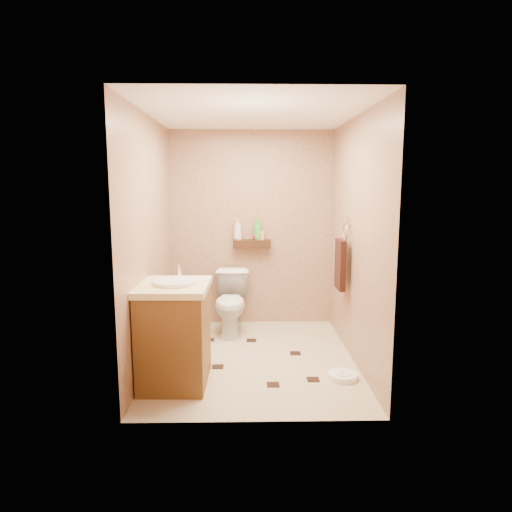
{
  "coord_description": "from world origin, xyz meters",
  "views": [
    {
      "loc": [
        -0.07,
        -4.4,
        1.74
      ],
      "look_at": [
        0.03,
        0.25,
        1.01
      ],
      "focal_mm": 32.0,
      "sensor_mm": 36.0,
      "label": 1
    }
  ],
  "objects": [
    {
      "name": "bottle_b",
      "position": [
        -0.17,
        1.17,
        1.15
      ],
      "size": [
        0.08,
        0.08,
        0.15
      ],
      "primitive_type": "imported",
      "rotation": [
        0.0,
        0.0,
        4.86
      ],
      "color": "gold",
      "rests_on": "wall_shelf"
    },
    {
      "name": "bottle_c",
      "position": [
        0.06,
        1.17,
        1.13
      ],
      "size": [
        0.13,
        0.13,
        0.13
      ],
      "primitive_type": "imported",
      "rotation": [
        0.0,
        0.0,
        2.09
      ],
      "color": "red",
      "rests_on": "wall_shelf"
    },
    {
      "name": "toilet",
      "position": [
        -0.25,
        0.83,
        0.36
      ],
      "size": [
        0.42,
        0.72,
        0.72
      ],
      "primitive_type": "imported",
      "rotation": [
        0.0,
        0.0,
        -0.02
      ],
      "color": "white",
      "rests_on": "ground"
    },
    {
      "name": "toilet_paper",
      "position": [
        -0.94,
        0.65,
        0.6
      ],
      "size": [
        0.12,
        0.11,
        0.12
      ],
      "color": "white",
      "rests_on": "wall_left"
    },
    {
      "name": "wall_right",
      "position": [
        1.0,
        0.0,
        1.2
      ],
      "size": [
        0.04,
        2.5,
        2.4
      ],
      "primitive_type": "cube",
      "color": "tan",
      "rests_on": "ground"
    },
    {
      "name": "floor_accents",
      "position": [
        0.05,
        -0.02,
        0.0
      ],
      "size": [
        1.13,
        1.29,
        0.01
      ],
      "color": "black",
      "rests_on": "ground"
    },
    {
      "name": "vanity",
      "position": [
        -0.7,
        -0.54,
        0.46
      ],
      "size": [
        0.62,
        0.74,
        1.03
      ],
      "rotation": [
        0.0,
        0.0,
        -0.02
      ],
      "color": "brown",
      "rests_on": "ground"
    },
    {
      "name": "bottle_e",
      "position": [
        0.1,
        1.17,
        1.15
      ],
      "size": [
        0.09,
        0.09,
        0.17
      ],
      "primitive_type": "imported",
      "rotation": [
        0.0,
        0.0,
        3.36
      ],
      "color": "#FB8153",
      "rests_on": "wall_shelf"
    },
    {
      "name": "wall_front",
      "position": [
        0.0,
        -1.25,
        1.2
      ],
      "size": [
        2.0,
        0.04,
        2.4
      ],
      "primitive_type": "cube",
      "color": "tan",
      "rests_on": "ground"
    },
    {
      "name": "ground",
      "position": [
        0.0,
        0.0,
        0.0
      ],
      "size": [
        2.5,
        2.5,
        0.0
      ],
      "primitive_type": "plane",
      "color": "beige",
      "rests_on": "ground"
    },
    {
      "name": "toilet_brush",
      "position": [
        -0.82,
        1.07,
        0.17
      ],
      "size": [
        0.11,
        0.11,
        0.48
      ],
      "color": "#196457",
      "rests_on": "ground"
    },
    {
      "name": "ceiling",
      "position": [
        0.0,
        0.0,
        2.4
      ],
      "size": [
        2.0,
        2.5,
        0.02
      ],
      "primitive_type": "cube",
      "color": "white",
      "rests_on": "wall_back"
    },
    {
      "name": "wall_left",
      "position": [
        -1.0,
        0.0,
        1.2
      ],
      "size": [
        0.04,
        2.5,
        2.4
      ],
      "primitive_type": "cube",
      "color": "tan",
      "rests_on": "ground"
    },
    {
      "name": "towel_ring",
      "position": [
        0.91,
        0.25,
        0.95
      ],
      "size": [
        0.12,
        0.3,
        0.76
      ],
      "color": "silver",
      "rests_on": "wall_right"
    },
    {
      "name": "bathroom_scale",
      "position": [
        0.8,
        -0.51,
        0.03
      ],
      "size": [
        0.31,
        0.31,
        0.05
      ],
      "rotation": [
        0.0,
        0.0,
        0.16
      ],
      "color": "white",
      "rests_on": "ground"
    },
    {
      "name": "bottle_d",
      "position": [
        0.07,
        1.17,
        1.21
      ],
      "size": [
        0.13,
        0.13,
        0.28
      ],
      "primitive_type": "imported",
      "rotation": [
        0.0,
        0.0,
        4.96
      ],
      "color": "green",
      "rests_on": "wall_shelf"
    },
    {
      "name": "wall_shelf",
      "position": [
        0.0,
        1.17,
        1.02
      ],
      "size": [
        0.46,
        0.14,
        0.1
      ],
      "primitive_type": "cube",
      "color": "#3A230F",
      "rests_on": "wall_back"
    },
    {
      "name": "wall_back",
      "position": [
        0.0,
        1.25,
        1.2
      ],
      "size": [
        2.0,
        0.04,
        2.4
      ],
      "primitive_type": "cube",
      "color": "tan",
      "rests_on": "ground"
    },
    {
      "name": "bottle_a",
      "position": [
        -0.17,
        1.17,
        1.2
      ],
      "size": [
        0.13,
        0.13,
        0.26
      ],
      "primitive_type": "imported",
      "rotation": [
        0.0,
        0.0,
        5.01
      ],
      "color": "silver",
      "rests_on": "wall_shelf"
    }
  ]
}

